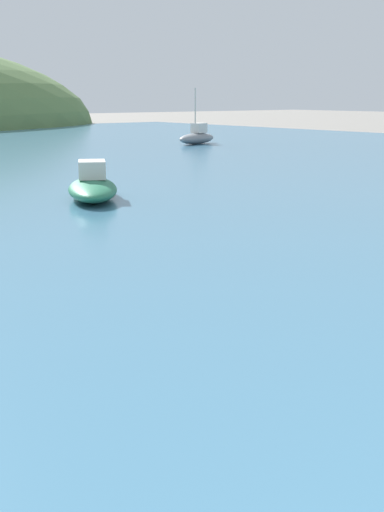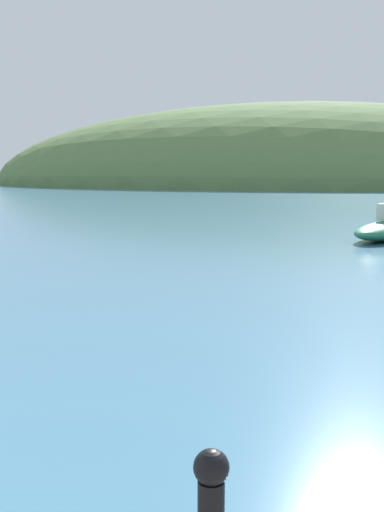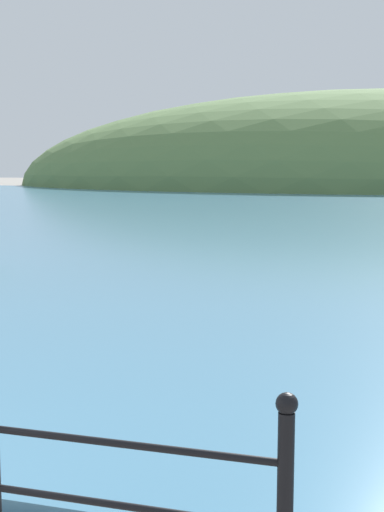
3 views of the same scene
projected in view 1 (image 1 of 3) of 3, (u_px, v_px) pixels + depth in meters
The scene contains 2 objects.
boat_far_right at pixel (197, 137), 40.30m from camera, with size 3.28×1.96×3.10m.
boat_white_sailboat at pixel (93, 187), 18.96m from camera, with size 2.94×3.83×1.00m.
Camera 1 is at (-3.50, 0.80, 2.81)m, focal length 50.00 mm.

